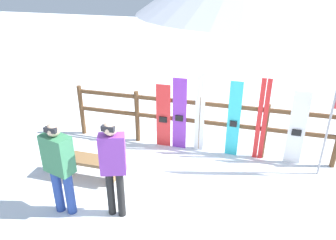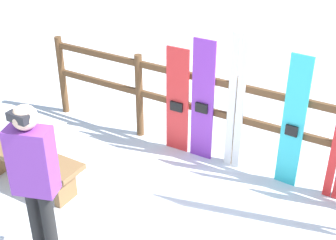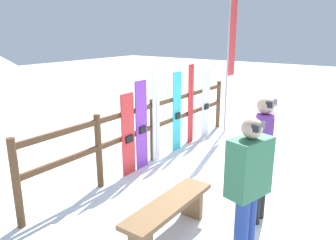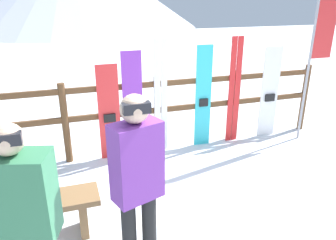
# 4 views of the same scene
# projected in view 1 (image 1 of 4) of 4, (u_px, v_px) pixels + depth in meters

# --- Properties ---
(ground_plane) EXTENTS (40.00, 40.00, 0.00)m
(ground_plane) POSITION_uv_depth(u_px,v_px,m) (174.00, 209.00, 5.28)
(ground_plane) COLOR white
(fence) EXTENTS (5.45, 0.10, 1.16)m
(fence) POSITION_uv_depth(u_px,v_px,m) (198.00, 119.00, 6.74)
(fence) COLOR brown
(fence) RESTS_ON ground
(bench) EXTENTS (1.39, 0.36, 0.45)m
(bench) POSITION_uv_depth(u_px,v_px,m) (84.00, 163.00, 5.91)
(bench) COLOR brown
(bench) RESTS_ON ground
(person_plaid_green) EXTENTS (0.51, 0.37, 1.56)m
(person_plaid_green) POSITION_uv_depth(u_px,v_px,m) (59.00, 163.00, 4.87)
(person_plaid_green) COLOR navy
(person_plaid_green) RESTS_ON ground
(person_purple) EXTENTS (0.42, 0.32, 1.63)m
(person_purple) POSITION_uv_depth(u_px,v_px,m) (113.00, 162.00, 4.78)
(person_purple) COLOR black
(person_purple) RESTS_ON ground
(snowboard_red) EXTENTS (0.31, 0.06, 1.39)m
(snowboard_red) POSITION_uv_depth(u_px,v_px,m) (163.00, 116.00, 6.86)
(snowboard_red) COLOR red
(snowboard_red) RESTS_ON ground
(snowboard_purple) EXTENTS (0.29, 0.05, 1.56)m
(snowboard_purple) POSITION_uv_depth(u_px,v_px,m) (179.00, 115.00, 6.74)
(snowboard_purple) COLOR purple
(snowboard_purple) RESTS_ON ground
(ski_pair_white) EXTENTS (0.19, 0.02, 1.71)m
(ski_pair_white) POSITION_uv_depth(u_px,v_px,m) (200.00, 113.00, 6.61)
(ski_pair_white) COLOR white
(ski_pair_white) RESTS_ON ground
(snowboard_cyan) EXTENTS (0.25, 0.07, 1.59)m
(snowboard_cyan) POSITION_uv_depth(u_px,v_px,m) (234.00, 120.00, 6.47)
(snowboard_cyan) COLOR #2DBFCC
(snowboard_cyan) RESTS_ON ground
(ski_pair_red) EXTENTS (0.19, 0.02, 1.69)m
(ski_pair_red) POSITION_uv_depth(u_px,v_px,m) (262.00, 120.00, 6.33)
(ski_pair_red) COLOR red
(ski_pair_red) RESTS_ON ground
(snowboard_white) EXTENTS (0.31, 0.06, 1.51)m
(snowboard_white) POSITION_uv_depth(u_px,v_px,m) (297.00, 129.00, 6.21)
(snowboard_white) COLOR white
(snowboard_white) RESTS_ON ground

